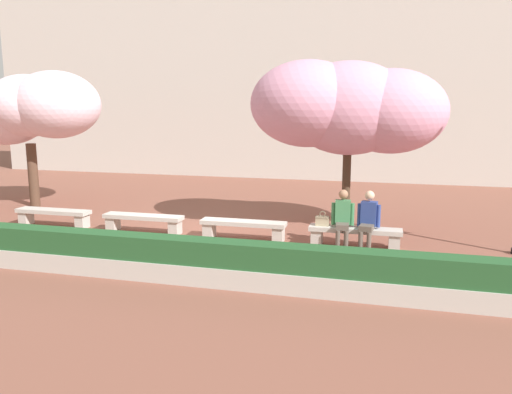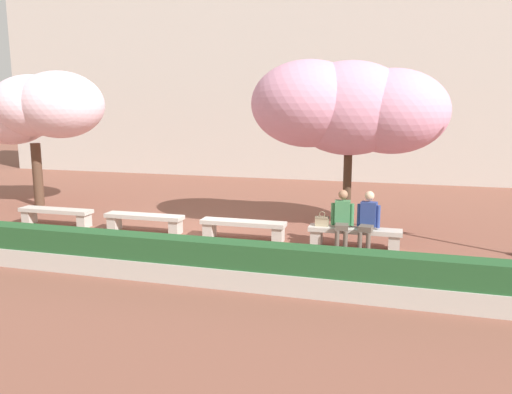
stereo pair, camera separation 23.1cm
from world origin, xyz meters
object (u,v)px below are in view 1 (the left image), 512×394
(stone_bench_near_east, at_px, (355,234))
(person_seated_right, at_px, (368,218))
(cherry_tree_secondary, at_px, (31,108))
(handbag, at_px, (322,220))
(stone_bench_west_end, at_px, (53,215))
(stone_bench_near_west, at_px, (143,220))
(person_seated_left, at_px, (343,216))
(stone_bench_center, at_px, (243,227))
(cherry_tree_main, at_px, (346,108))

(stone_bench_near_east, xyz_separation_m, person_seated_right, (0.27, -0.05, 0.39))
(cherry_tree_secondary, bearing_deg, handbag, -13.69)
(stone_bench_west_end, height_order, stone_bench_near_west, same)
(stone_bench_near_west, distance_m, handbag, 4.49)
(person_seated_left, xyz_separation_m, person_seated_right, (0.55, 0.00, 0.00))
(person_seated_right, bearing_deg, stone_bench_near_west, 179.45)
(stone_bench_near_east, bearing_deg, person_seated_right, -10.89)
(stone_bench_center, relative_size, handbag, 6.05)
(stone_bench_west_end, xyz_separation_m, stone_bench_near_west, (2.61, 0.00, 0.00))
(stone_bench_near_east, bearing_deg, cherry_tree_main, 104.67)
(cherry_tree_secondary, bearing_deg, stone_bench_west_end, -45.26)
(stone_bench_center, distance_m, handbag, 1.89)
(handbag, height_order, cherry_tree_secondary, cherry_tree_secondary)
(stone_bench_near_west, bearing_deg, stone_bench_near_east, 0.00)
(stone_bench_center, relative_size, stone_bench_near_east, 1.00)
(stone_bench_west_end, height_order, cherry_tree_secondary, cherry_tree_secondary)
(person_seated_right, height_order, cherry_tree_main, cherry_tree_main)
(stone_bench_center, bearing_deg, cherry_tree_main, 35.31)
(stone_bench_near_east, distance_m, person_seated_right, 0.48)
(stone_bench_west_end, height_order, person_seated_right, person_seated_right)
(stone_bench_west_end, bearing_deg, cherry_tree_secondary, 134.74)
(person_seated_right, relative_size, cherry_tree_secondary, 0.29)
(stone_bench_west_end, xyz_separation_m, person_seated_right, (8.09, -0.05, 0.39))
(stone_bench_near_west, bearing_deg, cherry_tree_main, 17.96)
(cherry_tree_main, bearing_deg, stone_bench_center, -144.69)
(person_seated_right, xyz_separation_m, cherry_tree_secondary, (-10.34, 2.32, 2.36))
(stone_bench_near_east, xyz_separation_m, person_seated_left, (-0.28, -0.05, 0.39))
(stone_bench_center, distance_m, person_seated_left, 2.36)
(stone_bench_center, bearing_deg, person_seated_left, -1.31)
(stone_bench_near_east, height_order, person_seated_right, person_seated_right)
(cherry_tree_main, distance_m, cherry_tree_secondary, 9.68)
(handbag, bearing_deg, cherry_tree_secondary, 166.31)
(stone_bench_center, height_order, cherry_tree_secondary, cherry_tree_secondary)
(person_seated_right, relative_size, handbag, 3.81)
(person_seated_right, bearing_deg, stone_bench_center, 178.95)
(person_seated_left, relative_size, cherry_tree_main, 0.27)
(stone_bench_center, relative_size, cherry_tree_main, 0.43)
(person_seated_left, xyz_separation_m, cherry_tree_secondary, (-9.79, 2.32, 2.36))
(person_seated_right, xyz_separation_m, handbag, (-1.01, 0.05, -0.12))
(stone_bench_west_end, distance_m, handbag, 7.09)
(stone_bench_near_west, distance_m, cherry_tree_main, 5.76)
(handbag, distance_m, cherry_tree_secondary, 9.92)
(person_seated_left, distance_m, handbag, 0.47)
(stone_bench_near_east, relative_size, person_seated_right, 1.59)
(stone_bench_west_end, relative_size, cherry_tree_main, 0.43)
(stone_bench_center, height_order, cherry_tree_main, cherry_tree_main)
(stone_bench_center, height_order, person_seated_right, person_seated_right)
(stone_bench_west_end, height_order, person_seated_left, person_seated_left)
(stone_bench_west_end, bearing_deg, stone_bench_center, 0.00)
(stone_bench_center, relative_size, person_seated_left, 1.59)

